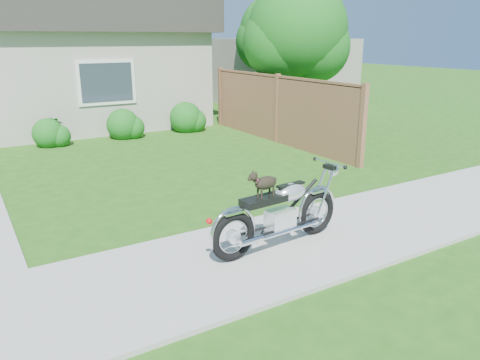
% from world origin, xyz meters
% --- Properties ---
extents(ground, '(80.00, 80.00, 0.00)m').
position_xyz_m(ground, '(0.00, 0.00, 0.00)').
color(ground, '#235114').
rests_on(ground, ground).
extents(sidewalk, '(24.00, 2.20, 0.04)m').
position_xyz_m(sidewalk, '(0.00, 0.00, 0.02)').
color(sidewalk, '#9E9B93').
rests_on(sidewalk, ground).
extents(fence, '(0.12, 6.62, 1.90)m').
position_xyz_m(fence, '(6.30, 5.75, 0.94)').
color(fence, '#905D40').
rests_on(fence, ground).
extents(tree_near, '(2.98, 2.98, 4.57)m').
position_xyz_m(tree_near, '(7.86, 6.72, 2.93)').
color(tree_near, '#3D2B1C').
rests_on(tree_near, ground).
extents(tree_far, '(2.95, 2.94, 4.51)m').
position_xyz_m(tree_far, '(9.93, 10.63, 2.89)').
color(tree_far, '#3D2B1C').
rests_on(tree_far, ground).
extents(shrub_row, '(10.97, 1.12, 1.12)m').
position_xyz_m(shrub_row, '(-0.18, 8.50, 0.42)').
color(shrub_row, '#185D19').
rests_on(shrub_row, ground).
extents(potted_plant_right, '(0.62, 0.62, 0.79)m').
position_xyz_m(potted_plant_right, '(0.89, 8.55, 0.39)').
color(potted_plant_right, '#185A1A').
rests_on(potted_plant_right, ground).
extents(motorcycle_with_dog, '(2.22, 0.60, 1.15)m').
position_xyz_m(motorcycle_with_dog, '(2.23, 0.00, 0.55)').
color(motorcycle_with_dog, black).
rests_on(motorcycle_with_dog, sidewalk).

